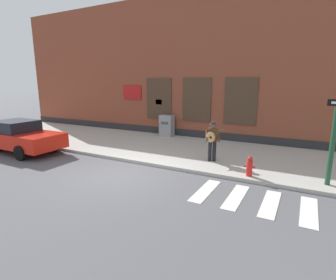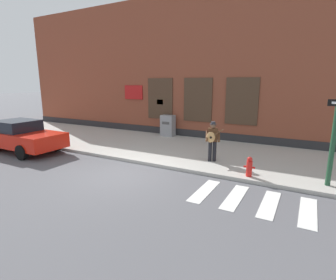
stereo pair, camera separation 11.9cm
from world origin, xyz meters
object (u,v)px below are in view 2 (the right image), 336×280
at_px(red_car, 21,136).
at_px(utility_box, 168,126).
at_px(fire_hydrant, 249,167).
at_px(busker, 212,139).

distance_m(red_car, utility_box, 7.86).
relative_size(utility_box, fire_hydrant, 1.81).
bearing_deg(utility_box, fire_hydrant, -39.58).
bearing_deg(red_car, busker, 15.65).
xyz_separation_m(red_car, busker, (8.88, 2.49, 0.30)).
bearing_deg(fire_hydrant, red_car, -172.42).
bearing_deg(busker, red_car, -164.35).
height_order(red_car, utility_box, red_car).
xyz_separation_m(red_car, fire_hydrant, (10.62, 1.41, -0.30)).
height_order(busker, utility_box, busker).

